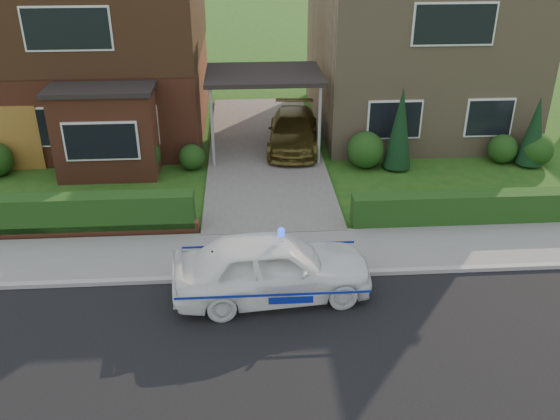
{
  "coord_description": "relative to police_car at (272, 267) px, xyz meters",
  "views": [
    {
      "loc": [
        -0.75,
        -8.27,
        7.53
      ],
      "look_at": [
        0.03,
        3.5,
        1.52
      ],
      "focal_mm": 38.0,
      "sensor_mm": 36.0,
      "label": 1
    }
  ],
  "objects": [
    {
      "name": "ground",
      "position": [
        0.21,
        -2.4,
        -0.73
      ],
      "size": [
        120.0,
        120.0,
        0.0
      ],
      "primitive_type": "plane",
      "color": "#1D4E14",
      "rests_on": "ground"
    },
    {
      "name": "road",
      "position": [
        0.21,
        -2.4,
        -0.73
      ],
      "size": [
        60.0,
        6.0,
        0.02
      ],
      "primitive_type": "cube",
      "color": "black",
      "rests_on": "ground"
    },
    {
      "name": "kerb",
      "position": [
        0.21,
        0.65,
        -0.67
      ],
      "size": [
        60.0,
        0.16,
        0.12
      ],
      "primitive_type": "cube",
      "color": "#9E9993",
      "rests_on": "ground"
    },
    {
      "name": "sidewalk",
      "position": [
        0.21,
        1.7,
        -0.68
      ],
      "size": [
        60.0,
        2.0,
        0.1
      ],
      "primitive_type": "cube",
      "color": "slate",
      "rests_on": "ground"
    },
    {
      "name": "driveway",
      "position": [
        0.21,
        8.6,
        -0.67
      ],
      "size": [
        3.8,
        12.0,
        0.12
      ],
      "primitive_type": "cube",
      "color": "#666059",
      "rests_on": "ground"
    },
    {
      "name": "house_left",
      "position": [
        -5.57,
        11.5,
        3.09
      ],
      "size": [
        7.5,
        9.53,
        7.25
      ],
      "color": "brown",
      "rests_on": "ground"
    },
    {
      "name": "house_right",
      "position": [
        6.01,
        11.59,
        2.94
      ],
      "size": [
        7.5,
        8.06,
        7.25
      ],
      "color": "#947C5B",
      "rests_on": "ground"
    },
    {
      "name": "carport_link",
      "position": [
        0.21,
        8.55,
        1.93
      ],
      "size": [
        3.8,
        3.0,
        2.77
      ],
      "color": "black",
      "rests_on": "ground"
    },
    {
      "name": "garage_door",
      "position": [
        -8.04,
        7.56,
        0.32
      ],
      "size": [
        2.2,
        0.1,
        2.1
      ],
      "primitive_type": "cube",
      "color": "brown",
      "rests_on": "ground"
    },
    {
      "name": "dwarf_wall",
      "position": [
        -5.59,
        2.9,
        -0.55
      ],
      "size": [
        7.7,
        0.25,
        0.36
      ],
      "primitive_type": "cube",
      "color": "brown",
      "rests_on": "ground"
    },
    {
      "name": "hedge_left",
      "position": [
        -5.59,
        3.05,
        -0.73
      ],
      "size": [
        7.5,
        0.55,
        0.9
      ],
      "primitive_type": "cube",
      "color": "#163912",
      "rests_on": "ground"
    },
    {
      "name": "hedge_right",
      "position": [
        6.01,
        2.95,
        -0.73
      ],
      "size": [
        7.5,
        0.55,
        0.8
      ],
      "primitive_type": "cube",
      "color": "#163912",
      "rests_on": "ground"
    },
    {
      "name": "shrub_left_mid",
      "position": [
        -3.79,
        6.9,
        -0.07
      ],
      "size": [
        1.32,
        1.32,
        1.32
      ],
      "primitive_type": "sphere",
      "color": "#163912",
      "rests_on": "ground"
    },
    {
      "name": "shrub_left_near",
      "position": [
        -2.19,
        7.2,
        -0.31
      ],
      "size": [
        0.84,
        0.84,
        0.84
      ],
      "primitive_type": "sphere",
      "color": "#163912",
      "rests_on": "ground"
    },
    {
      "name": "shrub_right_near",
      "position": [
        3.41,
        7.0,
        -0.13
      ],
      "size": [
        1.2,
        1.2,
        1.2
      ],
      "primitive_type": "sphere",
      "color": "#163912",
      "rests_on": "ground"
    },
    {
      "name": "shrub_right_mid",
      "position": [
        8.01,
        7.1,
        -0.25
      ],
      "size": [
        0.96,
        0.96,
        0.96
      ],
      "primitive_type": "sphere",
      "color": "#163912",
      "rests_on": "ground"
    },
    {
      "name": "shrub_right_far",
      "position": [
        9.01,
        6.8,
        -0.19
      ],
      "size": [
        1.08,
        1.08,
        1.08
      ],
      "primitive_type": "sphere",
      "color": "#163912",
      "rests_on": "ground"
    },
    {
      "name": "conifer_a",
      "position": [
        4.41,
        6.8,
        0.57
      ],
      "size": [
        0.9,
        0.9,
        2.6
      ],
      "primitive_type": "cone",
      "color": "black",
      "rests_on": "ground"
    },
    {
      "name": "conifer_b",
      "position": [
        8.81,
        6.8,
        0.37
      ],
      "size": [
        0.9,
        0.9,
        2.2
      ],
      "primitive_type": "cone",
      "color": "black",
      "rests_on": "ground"
    },
    {
      "name": "police_car",
      "position": [
        0.0,
        0.0,
        0.0
      ],
      "size": [
        3.91,
        4.4,
        1.61
      ],
      "rotation": [
        0.0,
        0.0,
        1.67
      ],
      "color": "white",
      "rests_on": "ground"
    },
    {
      "name": "driveway_car",
      "position": [
        1.21,
        8.7,
        -0.01
      ],
      "size": [
        2.09,
        4.23,
        1.18
      ],
      "primitive_type": "imported",
      "rotation": [
        0.0,
        0.0,
        -0.11
      ],
      "color": "brown",
      "rests_on": "driveway"
    },
    {
      "name": "potted_plant_b",
      "position": [
        -5.02,
        6.6,
        -0.37
      ],
      "size": [
        0.5,
        0.49,
        0.71
      ],
      "primitive_type": "imported",
      "rotation": [
        0.0,
        0.0,
        0.65
      ],
      "color": "gray",
      "rests_on": "ground"
    },
    {
      "name": "potted_plant_c",
      "position": [
        -2.29,
        3.6,
        -0.31
      ],
      "size": [
        0.58,
        0.58,
        0.82
      ],
      "primitive_type": "imported",
      "rotation": [
        0.0,
        0.0,
        1.26
      ],
      "color": "gray",
      "rests_on": "ground"
    }
  ]
}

